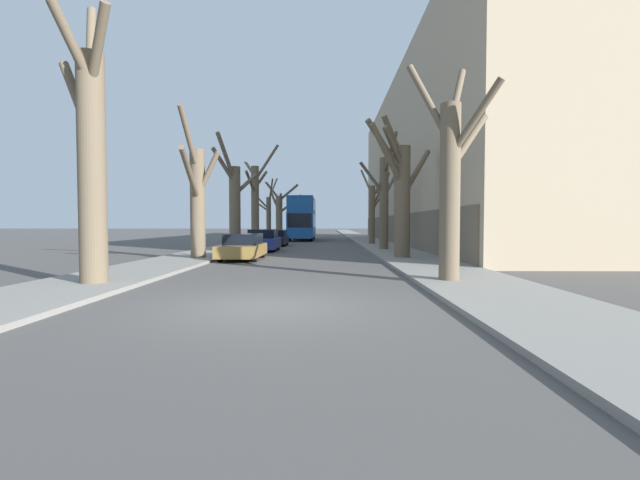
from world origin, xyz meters
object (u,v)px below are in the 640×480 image
(street_tree_left_0, at_px, (91,154))
(street_tree_left_1, at_px, (197,198))
(street_tree_left_3, at_px, (256,200))
(street_tree_left_5, at_px, (280,212))
(parked_car_1, at_px, (263,241))
(street_tree_left_4, at_px, (268,213))
(parked_car_2, at_px, (275,238))
(street_tree_right_3, at_px, (373,208))
(street_tree_left_2, at_px, (234,202))
(double_decker_bus, at_px, (302,216))
(street_tree_right_2, at_px, (384,199))
(parked_car_0, at_px, (243,247))
(street_tree_right_0, at_px, (451,179))
(street_tree_right_1, at_px, (401,191))

(street_tree_left_0, bearing_deg, street_tree_left_1, 88.35)
(street_tree_left_0, height_order, street_tree_left_3, street_tree_left_3)
(street_tree_left_5, bearing_deg, parked_car_1, -85.94)
(street_tree_left_4, distance_m, street_tree_left_5, 8.81)
(parked_car_1, bearing_deg, parked_car_2, 90.00)
(street_tree_right_3, bearing_deg, street_tree_left_5, 116.36)
(street_tree_left_2, relative_size, street_tree_left_4, 1.09)
(street_tree_left_0, distance_m, double_decker_bus, 34.57)
(parked_car_1, bearing_deg, street_tree_right_3, 45.27)
(double_decker_bus, bearing_deg, street_tree_left_2, -102.61)
(street_tree_left_0, xyz_separation_m, street_tree_left_5, (0.37, 44.04, -0.35))
(street_tree_right_2, relative_size, double_decker_bus, 0.71)
(street_tree_left_3, bearing_deg, parked_car_2, -60.98)
(parked_car_0, bearing_deg, street_tree_right_2, 41.39)
(street_tree_left_1, distance_m, double_decker_bus, 25.81)
(street_tree_left_1, xyz_separation_m, street_tree_left_3, (-0.15, 17.80, 0.91))
(street_tree_left_5, relative_size, street_tree_right_0, 1.12)
(street_tree_left_2, relative_size, street_tree_left_3, 0.86)
(street_tree_right_0, height_order, street_tree_right_3, street_tree_right_0)
(parked_car_1, relative_size, parked_car_2, 1.00)
(street_tree_left_2, distance_m, street_tree_left_3, 9.00)
(street_tree_left_1, bearing_deg, street_tree_left_4, 90.40)
(street_tree_left_5, bearing_deg, street_tree_right_3, -63.64)
(street_tree_left_3, bearing_deg, street_tree_left_2, -89.84)
(street_tree_left_0, distance_m, parked_car_2, 22.83)
(street_tree_left_3, distance_m, street_tree_right_2, 14.60)
(street_tree_left_1, xyz_separation_m, double_decker_bus, (3.62, 25.55, -0.47))
(street_tree_left_3, distance_m, street_tree_right_1, 19.95)
(parked_car_2, bearing_deg, street_tree_left_0, -96.02)
(double_decker_bus, bearing_deg, parked_car_2, -97.22)
(street_tree_left_3, distance_m, double_decker_bus, 8.73)
(street_tree_left_2, bearing_deg, street_tree_left_1, -89.22)
(street_tree_left_1, bearing_deg, parked_car_0, 9.75)
(street_tree_right_2, bearing_deg, parked_car_1, -177.89)
(street_tree_right_2, relative_size, street_tree_right_3, 1.10)
(street_tree_right_0, xyz_separation_m, parked_car_0, (-7.75, 8.32, -2.44))
(street_tree_left_1, height_order, street_tree_right_0, street_tree_left_1)
(street_tree_left_2, bearing_deg, street_tree_left_3, 90.16)
(street_tree_right_3, bearing_deg, street_tree_left_3, 165.06)
(street_tree_left_2, bearing_deg, street_tree_right_2, -8.73)
(street_tree_right_1, distance_m, double_decker_bus, 25.78)
(street_tree_left_4, distance_m, parked_car_2, 13.16)
(street_tree_left_0, relative_size, parked_car_2, 1.92)
(street_tree_right_3, distance_m, parked_car_1, 11.62)
(street_tree_left_2, relative_size, double_decker_bus, 0.75)
(street_tree_left_1, xyz_separation_m, parked_car_1, (2.12, 6.99, -2.35))
(street_tree_left_1, relative_size, double_decker_bus, 0.69)
(street_tree_left_2, distance_m, parked_car_0, 9.15)
(street_tree_right_2, bearing_deg, double_decker_bus, 109.14)
(street_tree_left_2, distance_m, street_tree_right_2, 10.20)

